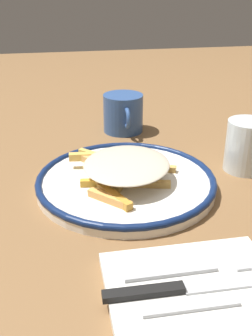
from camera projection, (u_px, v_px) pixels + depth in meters
The scene contains 9 objects.
ground_plane at pixel (126, 188), 0.68m from camera, with size 2.60×2.60×0.00m, color brown.
plate at pixel (126, 181), 0.67m from camera, with size 0.30×0.30×0.02m.
fries_heap at pixel (121, 167), 0.66m from camera, with size 0.19×0.19×0.04m.
napkin at pixel (196, 293), 0.45m from camera, with size 0.16×0.20×0.01m, color silver.
fork at pixel (199, 269), 0.47m from camera, with size 0.02×0.18×0.01m.
knife at pixel (180, 288), 0.44m from camera, with size 0.02×0.21×0.01m.
spoon at pixel (238, 300), 0.42m from camera, with size 0.02×0.15×0.01m.
water_glass at pixel (246, 146), 0.72m from camera, with size 0.07×0.07×0.09m, color silver.
coffee_mug at pixel (123, 113), 0.90m from camera, with size 0.12×0.09×0.08m.
Camera 1 is at (0.59, -0.11, 0.33)m, focal length 43.21 mm.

